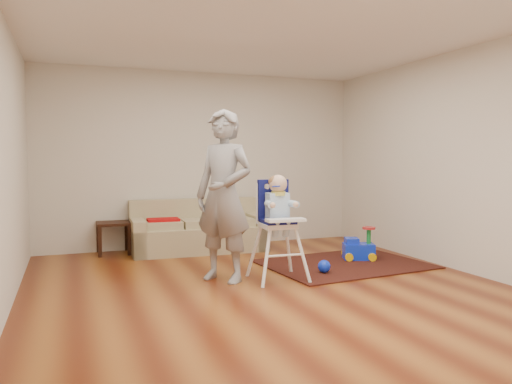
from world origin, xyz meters
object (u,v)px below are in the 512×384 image
object	(u,v)px
sofa	(199,226)
toy_ball	(324,266)
adult	(224,196)
ride_on_toy	(359,243)
side_table	(114,238)
high_chair	(278,229)

from	to	relation	value
sofa	toy_ball	size ratio (longest dim) A/B	13.03
adult	sofa	bearing A→B (deg)	135.21
sofa	ride_on_toy	size ratio (longest dim) A/B	4.48
sofa	side_table	world-z (taller)	sofa
side_table	high_chair	bearing A→B (deg)	-54.42
sofa	side_table	distance (m)	1.23
sofa	toy_ball	world-z (taller)	sofa
sofa	adult	distance (m)	1.92
ride_on_toy	adult	world-z (taller)	adult
high_chair	adult	distance (m)	0.72
ride_on_toy	toy_ball	world-z (taller)	ride_on_toy
toy_ball	high_chair	size ratio (longest dim) A/B	0.13
side_table	toy_ball	xyz separation A→B (m)	(2.24, -2.19, -0.14)
ride_on_toy	high_chair	size ratio (longest dim) A/B	0.37
sofa	high_chair	xyz separation A→B (m)	(0.41, -2.00, 0.20)
sofa	high_chair	bearing A→B (deg)	-76.47
high_chair	ride_on_toy	bearing A→B (deg)	25.13
side_table	ride_on_toy	xyz separation A→B (m)	(3.06, -1.65, 0.01)
ride_on_toy	high_chair	xyz separation A→B (m)	(-1.45, -0.61, 0.34)
side_table	toy_ball	distance (m)	3.14
ride_on_toy	toy_ball	distance (m)	0.99
side_table	adult	bearing A→B (deg)	-63.43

